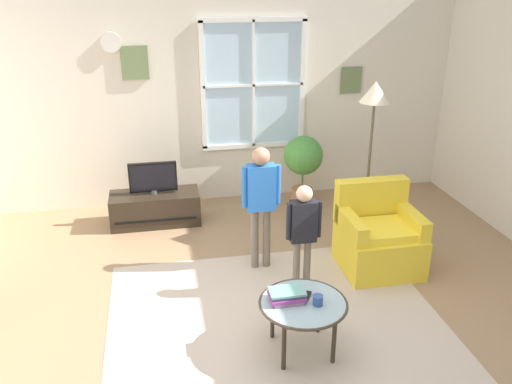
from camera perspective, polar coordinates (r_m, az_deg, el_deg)
The scene contains 14 objects.
ground_plane at distance 4.89m, azimuth 0.49°, elevation -13.15°, with size 6.82×6.10×0.02m, color #9E7A56.
back_wall at distance 6.89m, azimuth -4.09°, elevation 11.06°, with size 6.22×0.17×2.96m.
area_rug at distance 4.83m, azimuth 2.07°, elevation -13.47°, with size 2.90×2.37×0.01m, color #C6B29E.
tv_stand at distance 6.56m, azimuth -10.74°, elevation -1.72°, with size 1.06×0.46×0.39m.
television at distance 6.41m, azimuth -10.99°, elevation 1.53°, with size 0.56×0.08×0.39m.
armchair at distance 5.60m, azimuth 12.96°, elevation -4.80°, with size 0.76×0.74×0.87m.
coffee_table at distance 4.27m, azimuth 5.07°, elevation -12.06°, with size 0.71×0.71×0.46m.
book_stack at distance 4.24m, azimuth 3.34°, elevation -11.01°, with size 0.28×0.19×0.09m.
cup at distance 4.22m, azimuth 6.66°, elevation -11.45°, with size 0.08×0.08×0.08m, color #334C8C.
remote_near_books at distance 4.31m, azimuth 5.49°, elevation -11.10°, with size 0.04×0.14×0.02m, color black.
person_blue_shirt at distance 5.24m, azimuth 0.52°, elevation -0.26°, with size 0.39×0.18×1.30m.
person_black_shirt at distance 4.87m, azimuth 5.08°, elevation -3.82°, with size 0.33×0.15×1.10m.
potted_plant_by_window at distance 6.81m, azimuth 5.07°, elevation 3.35°, with size 0.50×0.50×0.94m.
floor_lamp at distance 5.80m, azimuth 12.51°, elevation 8.69°, with size 0.32×0.32×1.80m.
Camera 1 is at (-0.80, -3.90, 2.83)m, focal length 37.30 mm.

